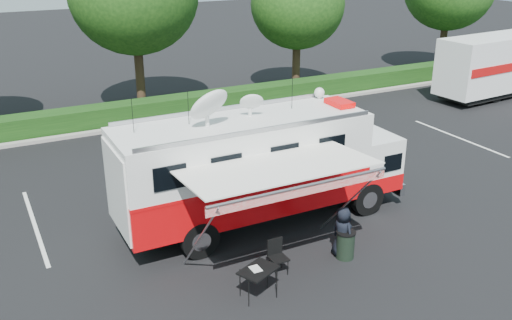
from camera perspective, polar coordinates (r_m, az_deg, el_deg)
The scene contains 9 objects.
ground_plane at distance 18.21m, azimuth 0.73°, elevation -6.09°, with size 120.00×120.00×0.00m, color black.
back_border at distance 28.70m, azimuth -9.68°, elevation 14.40°, with size 60.00×6.14×8.87m.
stall_lines at distance 20.45m, azimuth -4.47°, elevation -2.88°, with size 24.12×5.50×0.01m.
command_truck at distance 17.38m, azimuth 0.52°, elevation -0.63°, with size 9.17×2.52×4.40m.
awning at distance 14.53m, azimuth 2.49°, elevation -1.20°, with size 5.00×2.59×3.02m.
person at distance 16.54m, azimuth 8.49°, elevation -9.43°, with size 0.73×0.48×1.49m, color black.
folding_table at distance 14.29m, azimuth 0.24°, elevation -11.03°, with size 1.14×1.00×0.81m.
folding_chair at distance 15.40m, azimuth 2.09°, elevation -9.28°, with size 0.45×0.47×0.95m.
trash_bin at distance 16.27m, azimuth 8.93°, elevation -8.34°, with size 0.55×0.55×0.82m.
Camera 1 is at (-7.60, -14.22, 8.46)m, focal length 40.00 mm.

